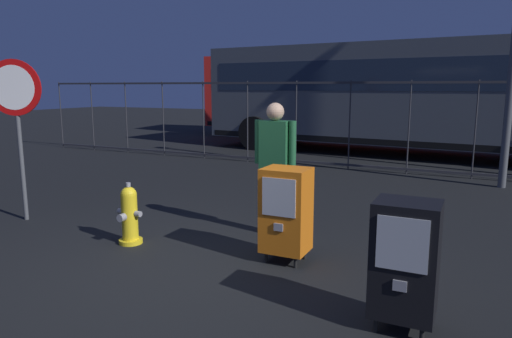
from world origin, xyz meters
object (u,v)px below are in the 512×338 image
Objects in this scene: newspaper_box_secondary at (405,259)px; bus_near at (393,92)px; fire_hydrant at (129,215)px; newspaper_box_primary at (286,210)px; pedestrian at (275,161)px; bus_far at (346,91)px; stop_sign at (16,106)px.

newspaper_box_secondary is 0.10× the size of bus_near.
newspaper_box_primary reaches higher than fire_hydrant.
bus_near reaches higher than newspaper_box_secondary.
bus_far is at bearing 101.12° from pedestrian.
pedestrian is 8.14m from bus_near.
bus_near is at bearing 92.97° from newspaper_box_primary.
fire_hydrant is 0.45× the size of pedestrian.
bus_near and bus_far have the same top height.
newspaper_box_primary is 8.99m from bus_near.
stop_sign is 3.63m from pedestrian.
stop_sign is 1.34× the size of pedestrian.
fire_hydrant is at bearing -142.75° from pedestrian.
bus_near is (-0.46, 8.91, 1.14)m from newspaper_box_primary.
pedestrian is (-1.84, 1.75, 0.38)m from newspaper_box_secondary.
fire_hydrant is at bearing -171.88° from newspaper_box_primary.
bus_near is at bearing 69.02° from stop_sign.
newspaper_box_secondary is 5.44m from stop_sign.
bus_near is 1.00× the size of bus_far.
fire_hydrant is 13.37m from bus_far.
newspaper_box_primary is 0.46× the size of stop_sign.
stop_sign is at bearing -164.85° from pedestrian.
pedestrian is 0.16× the size of bus_far.
stop_sign is at bearing 171.23° from newspaper_box_secondary.
bus_near is (3.46, 9.03, 0.11)m from stop_sign.
newspaper_box_primary is at bearing 8.12° from fire_hydrant.
newspaper_box_secondary is 14.61m from bus_far.
stop_sign reaches higher than newspaper_box_secondary.
bus_far is (1.05, 13.12, 0.11)m from stop_sign.
bus_near is at bearing 100.46° from newspaper_box_secondary.
newspaper_box_secondary reaches higher than fire_hydrant.
fire_hydrant is at bearing -94.00° from bus_near.
bus_far reaches higher than pedestrian.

